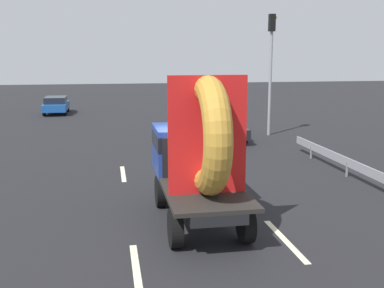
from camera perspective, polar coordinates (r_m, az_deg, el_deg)
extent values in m
plane|color=black|center=(13.32, 1.60, -8.56)|extent=(120.00, 120.00, 0.00)
cylinder|color=black|center=(13.88, -3.85, -5.79)|extent=(0.28, 0.91, 0.91)
cylinder|color=black|center=(14.15, 3.04, -5.44)|extent=(0.28, 0.91, 0.91)
cylinder|color=black|center=(11.02, -2.05, -10.28)|extent=(0.28, 0.91, 0.91)
cylinder|color=black|center=(11.37, 6.59, -9.67)|extent=(0.28, 0.91, 0.91)
cube|color=black|center=(12.44, 0.82, -5.60)|extent=(1.30, 4.88, 0.25)
cube|color=navy|center=(13.69, -0.37, -0.62)|extent=(2.00, 1.87, 1.35)
cube|color=black|center=(13.58, -0.34, 0.56)|extent=(2.02, 1.77, 0.44)
cube|color=black|center=(11.52, 1.71, -6.07)|extent=(2.00, 3.01, 0.10)
cube|color=black|center=(12.75, 0.38, -1.60)|extent=(1.80, 0.08, 1.10)
torus|color=#B7842D|center=(11.03, 1.92, 1.03)|extent=(0.65, 2.84, 2.84)
cube|color=red|center=(11.03, 1.92, 1.03)|extent=(1.90, 0.03, 2.84)
cylinder|color=black|center=(25.52, 1.74, 1.58)|extent=(0.20, 0.59, 0.59)
cylinder|color=black|center=(25.85, 4.87, 1.67)|extent=(0.20, 0.59, 0.59)
cylinder|color=black|center=(23.13, 3.01, 0.59)|extent=(0.20, 0.59, 0.59)
cylinder|color=black|center=(23.49, 6.44, 0.70)|extent=(0.20, 0.59, 0.59)
cube|color=black|center=(24.44, 4.00, 1.75)|extent=(1.67, 3.89, 0.51)
cube|color=black|center=(24.28, 4.07, 2.85)|extent=(1.50, 2.18, 0.46)
cylinder|color=gray|center=(26.05, 9.51, 7.22)|extent=(0.16, 0.16, 5.64)
cube|color=black|center=(26.05, 9.75, 14.40)|extent=(0.30, 0.36, 0.90)
sphere|color=yellow|center=(26.13, 10.13, 15.00)|extent=(0.20, 0.20, 0.20)
cube|color=gray|center=(16.71, 21.00, -3.27)|extent=(0.06, 12.43, 0.32)
cylinder|color=slate|center=(18.08, 18.42, -2.96)|extent=(0.10, 0.10, 0.55)
cylinder|color=slate|center=(20.79, 14.36, -0.98)|extent=(0.10, 0.10, 0.55)
cube|color=beige|center=(10.32, -6.88, -14.61)|extent=(0.16, 2.25, 0.01)
cube|color=beige|center=(17.82, -8.42, -3.61)|extent=(0.16, 2.34, 0.01)
cube|color=beige|center=(11.77, 11.31, -11.44)|extent=(0.16, 2.69, 0.01)
cube|color=beige|center=(18.47, 2.97, -2.98)|extent=(0.16, 2.81, 0.01)
cylinder|color=black|center=(38.19, -17.14, 4.23)|extent=(0.21, 0.60, 0.60)
cylinder|color=black|center=(38.04, -14.95, 4.32)|extent=(0.21, 0.60, 0.60)
cylinder|color=black|center=(35.70, -17.61, 3.76)|extent=(0.21, 0.60, 0.60)
cylinder|color=black|center=(35.54, -15.27, 3.86)|extent=(0.21, 0.60, 0.60)
cube|color=#194C99|center=(36.83, -16.26, 4.45)|extent=(1.69, 3.94, 0.52)
cube|color=black|center=(36.69, -16.31, 5.20)|extent=(1.52, 2.21, 0.47)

